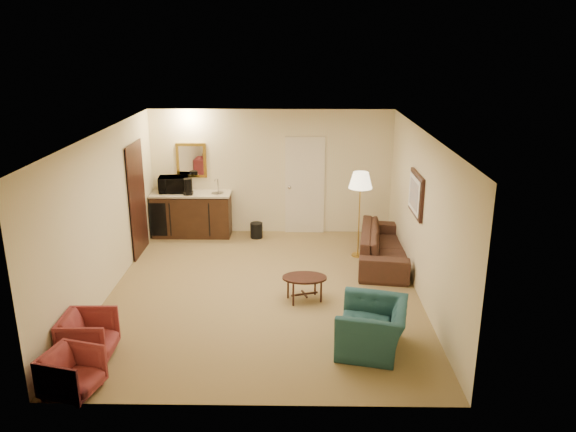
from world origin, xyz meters
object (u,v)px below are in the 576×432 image
(wetbar_cabinet, at_px, (192,214))
(coffee_maker, at_px, (188,187))
(rose_chair_near, at_px, (88,334))
(microwave, at_px, (173,183))
(floor_lamp, at_px, (359,215))
(teal_armchair, at_px, (373,320))
(rose_chair_far, at_px, (72,371))
(coffee_table, at_px, (304,288))
(sofa, at_px, (385,240))
(waste_bin, at_px, (256,230))

(wetbar_cabinet, bearing_deg, coffee_maker, -102.30)
(rose_chair_near, height_order, coffee_maker, coffee_maker)
(wetbar_cabinet, height_order, microwave, microwave)
(floor_lamp, bearing_deg, wetbar_cabinet, 161.53)
(teal_armchair, relative_size, rose_chair_far, 1.67)
(teal_armchair, relative_size, rose_chair_near, 1.52)
(rose_chair_far, relative_size, coffee_table, 0.85)
(rose_chair_near, xyz_separation_m, floor_lamp, (3.85, 3.60, 0.49))
(wetbar_cabinet, bearing_deg, sofa, -20.49)
(rose_chair_far, relative_size, microwave, 1.01)
(wetbar_cabinet, distance_m, microwave, 0.76)
(rose_chair_near, bearing_deg, wetbar_cabinet, -7.31)
(coffee_table, bearing_deg, rose_chair_far, -137.62)
(sofa, xyz_separation_m, floor_lamp, (-0.45, 0.30, 0.39))
(sofa, distance_m, teal_armchair, 3.12)
(sofa, xyz_separation_m, coffee_maker, (-3.83, 1.30, 0.66))
(wetbar_cabinet, height_order, rose_chair_near, wetbar_cabinet)
(wetbar_cabinet, distance_m, rose_chair_near, 4.75)
(wetbar_cabinet, height_order, floor_lamp, floor_lamp)
(rose_chair_near, xyz_separation_m, microwave, (0.14, 4.80, 0.79))
(wetbar_cabinet, distance_m, rose_chair_far, 5.54)
(teal_armchair, bearing_deg, rose_chair_near, -73.42)
(floor_lamp, bearing_deg, coffee_maker, 163.52)
(sofa, bearing_deg, floor_lamp, 64.55)
(rose_chair_far, xyz_separation_m, waste_bin, (1.76, 5.39, -0.14))
(microwave, bearing_deg, coffee_maker, -36.10)
(coffee_table, distance_m, waste_bin, 3.06)
(microwave, bearing_deg, rose_chair_near, -97.74)
(microwave, relative_size, coffee_maker, 1.78)
(coffee_table, bearing_deg, floor_lamp, 61.50)
(rose_chair_far, distance_m, coffee_maker, 5.47)
(waste_bin, height_order, microwave, microwave)
(teal_armchair, bearing_deg, microwave, -129.18)
(wetbar_cabinet, xyz_separation_m, floor_lamp, (3.35, -1.12, 0.36))
(sofa, relative_size, coffee_table, 3.12)
(rose_chair_near, height_order, floor_lamp, floor_lamp)
(rose_chair_near, xyz_separation_m, coffee_maker, (0.47, 4.60, 0.76))
(floor_lamp, relative_size, waste_bin, 5.17)
(rose_chair_near, distance_m, rose_chair_far, 0.81)
(microwave, height_order, coffee_maker, microwave)
(wetbar_cabinet, bearing_deg, rose_chair_near, -96.05)
(sofa, xyz_separation_m, rose_chair_far, (-4.21, -4.10, -0.13))
(coffee_maker, bearing_deg, rose_chair_far, -99.40)
(wetbar_cabinet, relative_size, coffee_table, 2.34)
(rose_chair_near, height_order, waste_bin, rose_chair_near)
(microwave, bearing_deg, sofa, -25.87)
(wetbar_cabinet, xyz_separation_m, waste_bin, (1.35, -0.13, -0.30))
(rose_chair_near, bearing_deg, teal_armchair, -87.59)
(wetbar_cabinet, height_order, coffee_table, wetbar_cabinet)
(rose_chair_near, distance_m, microwave, 4.86)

